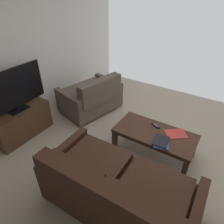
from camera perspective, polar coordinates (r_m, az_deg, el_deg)
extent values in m
cube|color=tan|center=(3.30, 11.17, -12.93)|extent=(4.91, 4.91, 0.01)
cube|color=white|center=(3.94, -22.58, 16.69)|extent=(0.12, 4.91, 2.73)
cylinder|color=black|center=(2.85, 19.19, -23.96)|extent=(0.05, 0.05, 0.06)
cylinder|color=black|center=(3.16, -5.84, -13.96)|extent=(0.05, 0.05, 0.06)
cylinder|color=black|center=(2.85, -15.40, -22.98)|extent=(0.05, 0.05, 0.06)
cube|color=#382116|center=(2.55, 1.93, -21.80)|extent=(1.54, 0.88, 0.39)
cube|color=#382116|center=(2.29, 11.30, -21.71)|extent=(0.72, 0.77, 0.10)
cube|color=#382116|center=(2.51, -5.58, -14.46)|extent=(0.72, 0.77, 0.10)
cube|color=#382116|center=(2.07, -3.38, -23.19)|extent=(1.53, 0.21, 0.45)
cube|color=#382116|center=(2.03, 8.49, -25.48)|extent=(0.69, 0.13, 0.31)
cube|color=#382116|center=(2.28, -10.07, -16.71)|extent=(0.69, 0.13, 0.31)
cube|color=#382116|center=(2.83, -12.91, -13.39)|extent=(0.11, 0.86, 0.55)
cylinder|color=black|center=(4.77, -4.84, 4.30)|extent=(0.06, 0.06, 0.06)
cylinder|color=black|center=(4.40, -12.61, 0.78)|extent=(0.06, 0.06, 0.06)
cylinder|color=black|center=(4.34, 0.78, 1.23)|extent=(0.06, 0.06, 0.06)
cylinder|color=black|center=(3.93, -7.31, -2.99)|extent=(0.06, 0.06, 0.06)
cube|color=brown|center=(4.23, -6.12, 3.35)|extent=(0.98, 1.09, 0.35)
cube|color=brown|center=(4.14, -6.48, 6.15)|extent=(0.87, 1.01, 0.10)
cube|color=brown|center=(3.84, -3.31, 6.03)|extent=(0.40, 0.95, 0.44)
cube|color=brown|center=(3.91, -4.38, 6.56)|extent=(0.32, 0.85, 0.31)
cube|color=brown|center=(4.49, -1.00, 6.45)|extent=(0.78, 0.28, 0.51)
cube|color=brown|center=(3.95, -12.03, 1.55)|extent=(0.78, 0.28, 0.51)
cube|color=#3D2316|center=(3.15, 12.03, -5.93)|extent=(1.21, 0.59, 0.04)
cube|color=#3D2316|center=(3.17, 11.94, -6.56)|extent=(1.11, 0.53, 0.05)
cube|color=#3D2316|center=(3.39, 22.10, -9.23)|extent=(0.07, 0.07, 0.37)
cube|color=#3D2316|center=(3.62, 4.99, -3.36)|extent=(0.07, 0.07, 0.37)
cube|color=#3D2316|center=(3.02, 19.82, -14.94)|extent=(0.07, 0.07, 0.37)
cube|color=#3D2316|center=(3.28, 0.79, -7.85)|extent=(0.07, 0.07, 0.37)
cube|color=#4C331E|center=(3.82, -23.96, -2.80)|extent=(0.38, 0.98, 0.53)
cube|color=black|center=(3.90, -24.82, -2.30)|extent=(0.03, 0.83, 0.32)
cube|color=black|center=(3.79, -25.57, -3.58)|extent=(0.20, 0.24, 0.06)
cube|color=black|center=(3.68, -24.92, 0.68)|extent=(0.20, 0.32, 0.02)
cube|color=black|center=(3.66, -25.07, 1.20)|extent=(0.04, 0.06, 0.06)
cube|color=black|center=(3.51, -26.35, 5.76)|extent=(0.05, 1.10, 0.63)
cube|color=black|center=(3.53, -26.52, 5.83)|extent=(0.02, 1.07, 0.60)
cube|color=#385693|center=(2.96, 13.74, -8.37)|extent=(0.28, 0.31, 0.02)
cube|color=black|center=(2.96, 13.63, -7.86)|extent=(0.23, 0.29, 0.02)
cube|color=black|center=(3.26, 12.22, -3.74)|extent=(0.16, 0.11, 0.02)
cube|color=#59595B|center=(3.25, 12.24, -3.58)|extent=(0.11, 0.08, 0.00)
cube|color=#C63833|center=(3.18, 17.55, -5.86)|extent=(0.37, 0.36, 0.01)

